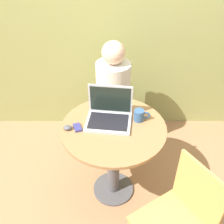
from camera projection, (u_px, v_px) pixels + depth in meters
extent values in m
plane|color=#9E704C|center=(114.00, 189.00, 2.42)|extent=(12.00, 12.00, 0.00)
cube|color=#939956|center=(115.00, 12.00, 2.44)|extent=(7.00, 0.05, 2.60)
cylinder|color=#4C4C51|center=(114.00, 188.00, 2.42)|extent=(0.37, 0.37, 0.02)
cylinder|color=#4C4C51|center=(114.00, 161.00, 2.19)|extent=(0.10, 0.10, 0.72)
cylinder|color=olive|center=(115.00, 128.00, 1.97)|extent=(0.80, 0.80, 0.02)
cube|color=#B7B7BC|center=(109.00, 122.00, 1.98)|extent=(0.37, 0.29, 0.02)
cube|color=black|center=(109.00, 121.00, 1.98)|extent=(0.32, 0.23, 0.00)
cube|color=#B7B7BC|center=(111.00, 99.00, 2.00)|extent=(0.34, 0.05, 0.24)
cube|color=black|center=(111.00, 99.00, 2.00)|extent=(0.31, 0.04, 0.21)
cube|color=navy|center=(78.00, 127.00, 1.94)|extent=(0.08, 0.10, 0.02)
ellipsoid|color=#4C4C51|center=(69.00, 128.00, 1.93)|extent=(0.06, 0.05, 0.03)
cylinder|color=#335684|center=(140.00, 115.00, 2.00)|extent=(0.08, 0.08, 0.09)
torus|color=#335684|center=(147.00, 115.00, 2.00)|extent=(0.07, 0.01, 0.07)
cylinder|color=tan|center=(168.00, 212.00, 1.99)|extent=(0.04, 0.04, 0.45)
cube|color=tan|center=(200.00, 192.00, 1.60)|extent=(0.21, 0.32, 0.42)
cube|color=brown|center=(113.00, 120.00, 2.86)|extent=(0.36, 0.49, 0.46)
cylinder|color=beige|center=(114.00, 88.00, 2.48)|extent=(0.32, 0.32, 0.51)
sphere|color=beige|center=(114.00, 53.00, 2.26)|extent=(0.21, 0.21, 0.21)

